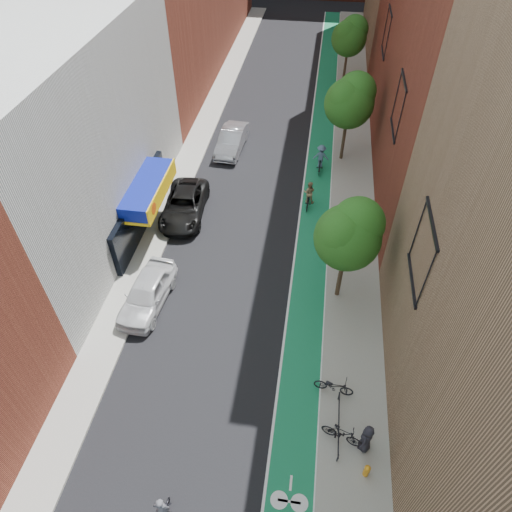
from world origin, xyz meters
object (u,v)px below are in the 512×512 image
at_px(cyclist_lane_mid, 325,233).
at_px(fire_hydrant, 367,470).
at_px(cyclist_lane_near, 309,196).
at_px(cyclist_lane_far, 320,160).
at_px(parked_car_black, 184,205).
at_px(parked_car_white, 147,293).
at_px(parked_car_silver, 232,140).
at_px(pedestrian, 367,438).

xyz_separation_m(cyclist_lane_mid, fire_hydrant, (2.26, -13.97, -0.17)).
height_order(cyclist_lane_near, cyclist_lane_far, cyclist_lane_far).
xyz_separation_m(cyclist_lane_far, fire_hydrant, (2.92, -21.79, -0.40)).
distance_m(cyclist_lane_mid, fire_hydrant, 14.15).
relative_size(parked_car_black, cyclist_lane_mid, 2.92).
relative_size(parked_car_white, parked_car_black, 0.87).
xyz_separation_m(parked_car_silver, fire_hydrant, (9.96, -23.78, -0.29)).
height_order(parked_car_black, cyclist_lane_far, cyclist_lane_far).
bearing_deg(parked_car_white, cyclist_lane_near, 55.65).
bearing_deg(pedestrian, fire_hydrant, 24.33).
relative_size(parked_car_white, parked_car_silver, 0.97).
relative_size(cyclist_lane_mid, cyclist_lane_far, 0.91).
height_order(parked_car_white, cyclist_lane_far, cyclist_lane_far).
bearing_deg(fire_hydrant, parked_car_silver, 112.72).
distance_m(parked_car_black, cyclist_lane_near, 8.33).
distance_m(cyclist_lane_near, fire_hydrant, 17.71).
xyz_separation_m(parked_car_silver, cyclist_lane_near, (6.47, -6.42, 0.00)).
bearing_deg(cyclist_lane_near, cyclist_lane_mid, 114.55).
bearing_deg(cyclist_lane_far, fire_hydrant, 98.94).
height_order(parked_car_black, parked_car_silver, parked_car_silver).
height_order(parked_car_silver, cyclist_lane_mid, cyclist_lane_mid).
bearing_deg(parked_car_white, parked_car_silver, 89.37).
height_order(cyclist_lane_near, pedestrian, cyclist_lane_near).
xyz_separation_m(pedestrian, fire_hydrant, (0.05, -1.13, -0.44)).
xyz_separation_m(parked_car_black, fire_hydrant, (11.56, -15.27, -0.24)).
xyz_separation_m(cyclist_lane_near, fire_hydrant, (3.49, -17.36, -0.29)).
xyz_separation_m(cyclist_lane_mid, cyclist_lane_far, (-0.66, 7.83, 0.23)).
bearing_deg(cyclist_lane_far, parked_car_black, 38.36).
relative_size(cyclist_lane_far, fire_hydrant, 2.89).
relative_size(parked_car_white, cyclist_lane_far, 2.31).
relative_size(cyclist_lane_mid, pedestrian, 1.16).
xyz_separation_m(parked_car_black, parked_car_silver, (1.60, 8.51, 0.04)).
distance_m(parked_car_black, fire_hydrant, 19.15).
relative_size(parked_car_black, pedestrian, 3.40).
xyz_separation_m(parked_car_white, cyclist_lane_mid, (9.30, 6.45, -0.12)).
xyz_separation_m(cyclist_lane_near, pedestrian, (3.44, -16.23, 0.15)).
height_order(parked_car_white, pedestrian, pedestrian).
bearing_deg(cyclist_lane_far, parked_car_white, 60.14).
relative_size(parked_car_white, fire_hydrant, 6.66).
relative_size(cyclist_lane_near, cyclist_lane_mid, 1.01).
relative_size(parked_car_silver, cyclist_lane_far, 2.37).
relative_size(parked_car_silver, cyclist_lane_mid, 2.60).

